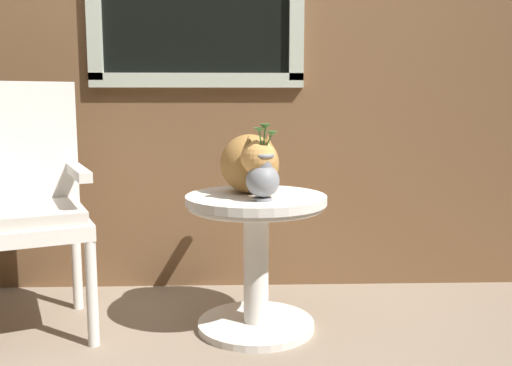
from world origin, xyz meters
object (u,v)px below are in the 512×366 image
(wicker_side_table, at_px, (256,241))
(wicker_chair, at_px, (15,196))
(cat, at_px, (250,163))
(pewter_vase_with_ivy, at_px, (263,176))

(wicker_side_table, xyz_separation_m, wicker_chair, (-0.98, 0.03, 0.19))
(cat, bearing_deg, pewter_vase_with_ivy, -76.41)
(wicker_chair, height_order, cat, wicker_chair)
(wicker_chair, distance_m, pewter_vase_with_ivy, 1.01)
(wicker_side_table, height_order, cat, cat)
(cat, height_order, pewter_vase_with_ivy, pewter_vase_with_ivy)
(wicker_chair, distance_m, cat, 0.96)
(pewter_vase_with_ivy, bearing_deg, cat, 103.59)
(pewter_vase_with_ivy, bearing_deg, wicker_side_table, 99.88)
(wicker_chair, height_order, pewter_vase_with_ivy, wicker_chair)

